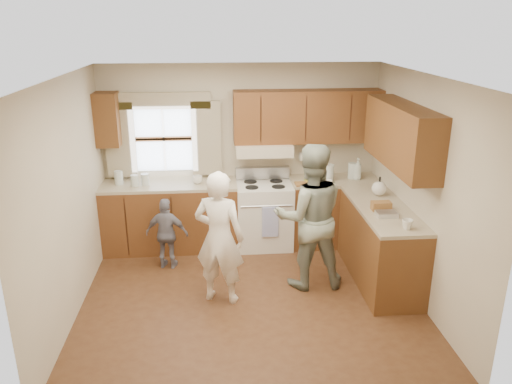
{
  "coord_description": "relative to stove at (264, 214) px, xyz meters",
  "views": [
    {
      "loc": [
        -0.36,
        -5.02,
        3.03
      ],
      "look_at": [
        0.1,
        0.4,
        1.15
      ],
      "focal_mm": 35.0,
      "sensor_mm": 36.0,
      "label": 1
    }
  ],
  "objects": [
    {
      "name": "child",
      "position": [
        -1.29,
        -0.59,
        0.0
      ],
      "size": [
        0.58,
        0.34,
        0.93
      ],
      "primitive_type": "imported",
      "rotation": [
        0.0,
        0.0,
        2.93
      ],
      "color": "gray",
      "rests_on": "ground"
    },
    {
      "name": "woman_right",
      "position": [
        0.41,
        -1.16,
        0.4
      ],
      "size": [
        0.86,
        0.68,
        1.74
      ],
      "primitive_type": "imported",
      "rotation": [
        0.0,
        0.0,
        3.16
      ],
      "color": "#27422F",
      "rests_on": "ground"
    },
    {
      "name": "kitchen_fixtures",
      "position": [
        0.31,
        -0.36,
        0.37
      ],
      "size": [
        3.8,
        2.25,
        2.15
      ],
      "color": "#48230F",
      "rests_on": "ground"
    },
    {
      "name": "room",
      "position": [
        -0.3,
        -1.44,
        0.78
      ],
      "size": [
        3.8,
        3.8,
        3.8
      ],
      "color": "#462715",
      "rests_on": "ground"
    },
    {
      "name": "stove",
      "position": [
        0.0,
        0.0,
        0.0
      ],
      "size": [
        0.76,
        0.67,
        1.07
      ],
      "color": "silver",
      "rests_on": "ground"
    },
    {
      "name": "woman_left",
      "position": [
        -0.64,
        -1.43,
        0.3
      ],
      "size": [
        0.65,
        0.53,
        1.53
      ],
      "primitive_type": "imported",
      "rotation": [
        0.0,
        0.0,
        2.81
      ],
      "color": "white",
      "rests_on": "ground"
    }
  ]
}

